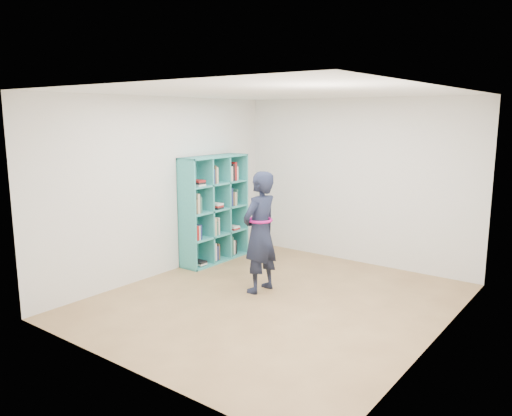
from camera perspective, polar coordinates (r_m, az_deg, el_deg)
The scene contains 9 objects.
floor at distance 6.48m, azimuth 2.07°, elevation -10.56°, with size 4.50×4.50×0.00m, color olive.
ceiling at distance 6.05m, azimuth 2.24°, elevation 13.07°, with size 4.50×4.50×0.00m, color white.
wall_left at distance 7.45m, azimuth -10.59°, elevation 2.39°, with size 0.02×4.50×2.60m, color silver.
wall_right at distance 5.27m, azimuth 20.28°, elevation -1.41°, with size 0.02×4.50×2.60m, color silver.
wall_back at distance 8.06m, azimuth 11.35°, elevation 2.98°, with size 4.00×0.02×2.60m, color silver.
wall_front at distance 4.51m, azimuth -14.45°, elevation -3.03°, with size 4.00×0.02×2.60m, color silver.
bookshelf at distance 8.03m, azimuth -4.97°, elevation -0.28°, with size 0.37×1.28×1.71m.
person at distance 6.59m, azimuth 0.45°, elevation -2.78°, with size 0.42×0.61×1.62m.
smartphone at distance 6.72m, azimuth -0.13°, elevation -1.59°, with size 0.03×0.09×0.12m.
Camera 1 is at (3.45, -4.96, 2.33)m, focal length 35.00 mm.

